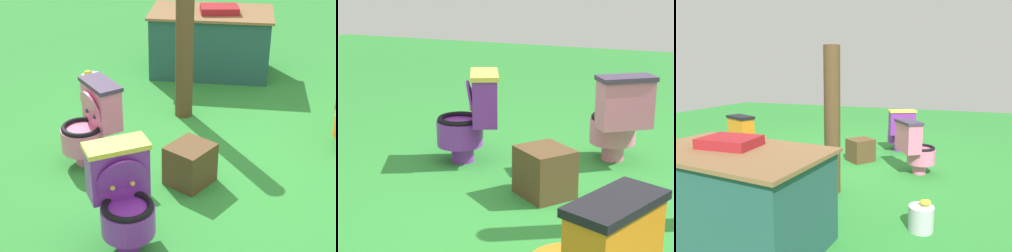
# 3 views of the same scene
# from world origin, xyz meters

# --- Properties ---
(ground) EXTENTS (14.00, 14.00, 0.00)m
(ground) POSITION_xyz_m (0.00, 0.00, 0.00)
(ground) COLOR #2D8433
(toilet_pink) EXTENTS (0.63, 0.61, 0.73)m
(toilet_pink) POSITION_xyz_m (-1.04, 0.02, 0.37)
(toilet_pink) COLOR pink
(toilet_pink) RESTS_ON ground
(toilet_purple) EXTENTS (0.57, 0.61, 0.73)m
(toilet_purple) POSITION_xyz_m (-0.64, -1.07, 0.37)
(toilet_purple) COLOR purple
(toilet_purple) RESTS_ON ground
(small_crate) EXTENTS (0.46, 0.47, 0.34)m
(small_crate) POSITION_xyz_m (-0.18, -0.31, 0.17)
(small_crate) COLOR brown
(small_crate) RESTS_ON ground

